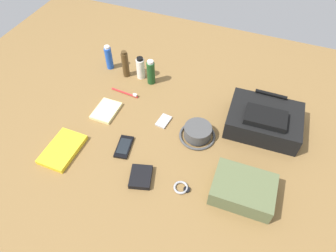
# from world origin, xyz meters

# --- Properties ---
(ground_plane) EXTENTS (2.64, 2.02, 0.02)m
(ground_plane) POSITION_xyz_m (0.00, 0.00, -0.01)
(ground_plane) COLOR brown
(ground_plane) RESTS_ON ground
(backpack) EXTENTS (0.35, 0.27, 0.13)m
(backpack) POSITION_xyz_m (0.42, 0.19, 0.06)
(backpack) COLOR black
(backpack) RESTS_ON ground_plane
(toiletry_pouch) EXTENTS (0.25, 0.23, 0.08)m
(toiletry_pouch) POSITION_xyz_m (0.40, -0.20, 0.04)
(toiletry_pouch) COLOR #56603D
(toiletry_pouch) RESTS_ON ground_plane
(bucket_hat) EXTENTS (0.17, 0.17, 0.07)m
(bucket_hat) POSITION_xyz_m (0.14, 0.02, 0.03)
(bucket_hat) COLOR #454545
(bucket_hat) RESTS_ON ground_plane
(deodorant_spray) EXTENTS (0.04, 0.04, 0.15)m
(deodorant_spray) POSITION_xyz_m (-0.49, 0.33, 0.07)
(deodorant_spray) COLOR blue
(deodorant_spray) RESTS_ON ground_plane
(cologne_bottle) EXTENTS (0.04, 0.04, 0.16)m
(cologne_bottle) POSITION_xyz_m (-0.37, 0.30, 0.08)
(cologne_bottle) COLOR #473319
(cologne_bottle) RESTS_ON ground_plane
(toothpaste_tube) EXTENTS (0.05, 0.05, 0.13)m
(toothpaste_tube) POSITION_xyz_m (-0.29, 0.32, 0.06)
(toothpaste_tube) COLOR white
(toothpaste_tube) RESTS_ON ground_plane
(shampoo_bottle) EXTENTS (0.04, 0.04, 0.15)m
(shampoo_bottle) POSITION_xyz_m (-0.22, 0.30, 0.07)
(shampoo_bottle) COLOR #19471E
(shampoo_bottle) RESTS_ON ground_plane
(paperback_novel) EXTENTS (0.14, 0.21, 0.02)m
(paperback_novel) POSITION_xyz_m (-0.41, -0.28, 0.01)
(paperback_novel) COLOR yellow
(paperback_novel) RESTS_ON ground_plane
(cell_phone) EXTENTS (0.08, 0.13, 0.01)m
(cell_phone) POSITION_xyz_m (-0.15, -0.17, 0.01)
(cell_phone) COLOR black
(cell_phone) RESTS_ON ground_plane
(media_player) EXTENTS (0.06, 0.09, 0.01)m
(media_player) POSITION_xyz_m (-0.04, 0.05, 0.01)
(media_player) COLOR #B7B7BC
(media_player) RESTS_ON ground_plane
(wristwatch) EXTENTS (0.07, 0.06, 0.01)m
(wristwatch) POSITION_xyz_m (0.17, -0.27, 0.01)
(wristwatch) COLOR #99999E
(wristwatch) RESTS_ON ground_plane
(toothbrush) EXTENTS (0.16, 0.02, 0.02)m
(toothbrush) POSITION_xyz_m (-0.31, 0.16, 0.01)
(toothbrush) COLOR red
(toothbrush) RESTS_ON ground_plane
(wallet) EXTENTS (0.12, 0.13, 0.02)m
(wallet) POSITION_xyz_m (-0.01, -0.29, 0.01)
(wallet) COLOR black
(wallet) RESTS_ON ground_plane
(notepad) EXTENTS (0.11, 0.15, 0.02)m
(notepad) POSITION_xyz_m (-0.34, 0.01, 0.01)
(notepad) COLOR beige
(notepad) RESTS_ON ground_plane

